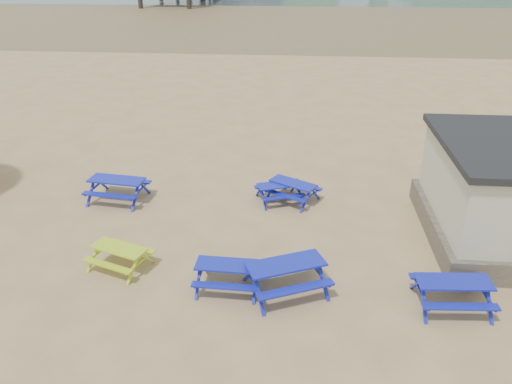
# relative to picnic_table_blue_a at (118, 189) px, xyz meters

# --- Properties ---
(ground) EXTENTS (400.00, 400.00, 0.00)m
(ground) POSITION_rel_picnic_table_blue_a_xyz_m (3.68, -2.47, -0.41)
(ground) COLOR tan
(ground) RESTS_ON ground
(wet_sand) EXTENTS (400.00, 400.00, 0.00)m
(wet_sand) POSITION_rel_picnic_table_blue_a_xyz_m (3.68, 52.53, -0.41)
(wet_sand) COLOR brown
(wet_sand) RESTS_ON ground
(picnic_table_blue_a) EXTENTS (2.13, 1.80, 0.82)m
(picnic_table_blue_a) POSITION_rel_picnic_table_blue_a_xyz_m (0.00, 0.00, 0.00)
(picnic_table_blue_a) COLOR #182DB8
(picnic_table_blue_a) RESTS_ON ground
(picnic_table_blue_b) EXTENTS (2.13, 2.01, 0.70)m
(picnic_table_blue_b) POSITION_rel_picnic_table_blue_a_xyz_m (6.23, 0.51, -0.06)
(picnic_table_blue_b) COLOR #182DB8
(picnic_table_blue_b) RESTS_ON ground
(picnic_table_blue_c) EXTENTS (1.90, 1.73, 0.65)m
(picnic_table_blue_c) POSITION_rel_picnic_table_blue_a_xyz_m (5.76, 0.44, -0.08)
(picnic_table_blue_c) COLOR #182DB8
(picnic_table_blue_c) RESTS_ON ground
(picnic_table_blue_d) EXTENTS (1.77, 1.44, 0.72)m
(picnic_table_blue_d) POSITION_rel_picnic_table_blue_a_xyz_m (4.64, -4.75, -0.05)
(picnic_table_blue_d) COLOR #182DB8
(picnic_table_blue_d) RESTS_ON ground
(picnic_table_blue_e) EXTENTS (2.53, 2.33, 0.85)m
(picnic_table_blue_e) POSITION_rel_picnic_table_blue_a_xyz_m (6.15, -4.77, 0.02)
(picnic_table_blue_e) COLOR #182DB8
(picnic_table_blue_e) RESTS_ON ground
(picnic_table_blue_f) EXTENTS (1.91, 1.58, 0.77)m
(picnic_table_blue_f) POSITION_rel_picnic_table_blue_a_xyz_m (10.33, -5.05, -0.03)
(picnic_table_blue_f) COLOR #182DB8
(picnic_table_blue_f) RESTS_ON ground
(picnic_table_yellow) EXTENTS (1.92, 1.74, 0.66)m
(picnic_table_yellow) POSITION_rel_picnic_table_blue_a_xyz_m (1.48, -4.13, -0.08)
(picnic_table_yellow) COLOR #B7D01A
(picnic_table_yellow) RESTS_ON ground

